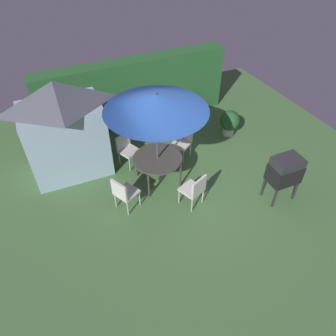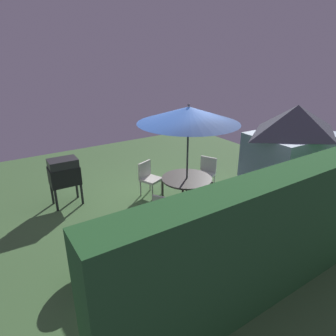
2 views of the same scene
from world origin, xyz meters
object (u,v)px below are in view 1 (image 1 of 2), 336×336
chair_near_shed (127,148)px  chair_toward_house (183,140)px  patio_table (158,160)px  patio_umbrella (156,102)px  bbq_grill (285,171)px  chair_toward_hedge (194,189)px  potted_plant_by_shed (230,122)px  chair_far_side (124,192)px  garden_shed (64,129)px

chair_near_shed → chair_toward_house: (1.50, -0.33, 0.00)m
patio_table → patio_umbrella: bearing=63.4°
patio_table → chair_toward_house: size_ratio=1.34×
patio_table → bbq_grill: 2.99m
chair_toward_hedge → potted_plant_by_shed: size_ratio=1.11×
chair_toward_hedge → chair_near_shed: bearing=113.2°
chair_far_side → potted_plant_by_shed: 4.14m
garden_shed → chair_far_side: (0.80, -1.93, -0.77)m
patio_umbrella → chair_near_shed: size_ratio=2.81×
potted_plant_by_shed → bbq_grill: bearing=-97.5°
garden_shed → chair_near_shed: bearing=-15.7°
patio_umbrella → chair_toward_hedge: patio_umbrella is taller
garden_shed → chair_near_shed: size_ratio=2.82×
garden_shed → chair_toward_house: size_ratio=2.82×
patio_umbrella → potted_plant_by_shed: (2.78, 0.99, -1.82)m
patio_umbrella → chair_toward_hedge: bearing=-68.4°
patio_table → chair_toward_hedge: bearing=-68.4°
bbq_grill → chair_toward_house: (-1.39, 2.42, -0.33)m
bbq_grill → chair_near_shed: bearing=136.5°
chair_near_shed → chair_far_side: same height
patio_table → potted_plant_by_shed: potted_plant_by_shed is taller
chair_near_shed → potted_plant_by_shed: 3.25m
chair_far_side → chair_toward_house: same height
bbq_grill → potted_plant_by_shed: bearing=82.5°
patio_table → chair_near_shed: chair_near_shed is taller
garden_shed → patio_umbrella: size_ratio=1.00×
patio_table → chair_toward_house: chair_toward_house is taller
patio_umbrella → potted_plant_by_shed: patio_umbrella is taller
chair_toward_house → potted_plant_by_shed: size_ratio=1.11×
chair_far_side → potted_plant_by_shed: chair_far_side is taller
garden_shed → chair_toward_hedge: size_ratio=2.82×
chair_near_shed → chair_toward_hedge: size_ratio=1.00×
chair_far_side → chair_toward_hedge: (1.51, -0.58, 0.00)m
garden_shed → patio_umbrella: garden_shed is taller
potted_plant_by_shed → chair_toward_hedge: bearing=-138.1°
bbq_grill → chair_far_side: 3.71m
bbq_grill → chair_near_shed: (-2.89, 2.75, -0.33)m
chair_toward_house → bbq_grill: bearing=-60.1°
chair_far_side → potted_plant_by_shed: (3.85, 1.52, -0.06)m
patio_table → bbq_grill: (2.42, -1.74, 0.14)m
bbq_grill → chair_toward_hedge: bbq_grill is taller
potted_plant_by_shed → chair_far_side: bearing=-158.4°
chair_toward_house → chair_near_shed: bearing=167.7°
chair_near_shed → chair_far_side: bearing=-111.3°
chair_near_shed → chair_far_side: size_ratio=1.00×
garden_shed → chair_toward_house: (2.90, -0.72, -0.77)m
garden_shed → bbq_grill: garden_shed is taller
patio_umbrella → patio_table: bearing=-116.6°
chair_near_shed → garden_shed: bearing=164.3°
chair_toward_house → potted_plant_by_shed: 1.78m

